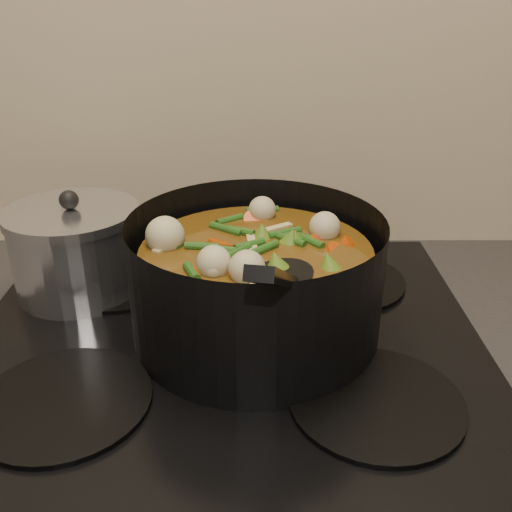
{
  "coord_description": "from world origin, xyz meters",
  "views": [
    {
      "loc": [
        0.04,
        1.34,
        1.32
      ],
      "look_at": [
        0.04,
        1.93,
        1.03
      ],
      "focal_mm": 40.0,
      "sensor_mm": 36.0,
      "label": 1
    }
  ],
  "objects": [
    {
      "name": "stovetop",
      "position": [
        0.0,
        1.93,
        0.92
      ],
      "size": [
        0.62,
        0.54,
        0.03
      ],
      "color": "black",
      "rests_on": "counter"
    },
    {
      "name": "saucepan",
      "position": [
        -0.21,
        2.04,
        0.99
      ],
      "size": [
        0.18,
        0.18,
        0.15
      ],
      "rotation": [
        0.0,
        0.0,
        -0.23
      ],
      "color": "silver",
      "rests_on": "stovetop"
    },
    {
      "name": "stockpot",
      "position": [
        0.04,
        1.93,
        1.0
      ],
      "size": [
        0.38,
        0.45,
        0.22
      ],
      "rotation": [
        0.0,
        0.0,
        -0.37
      ],
      "color": "black",
      "rests_on": "stovetop"
    }
  ]
}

